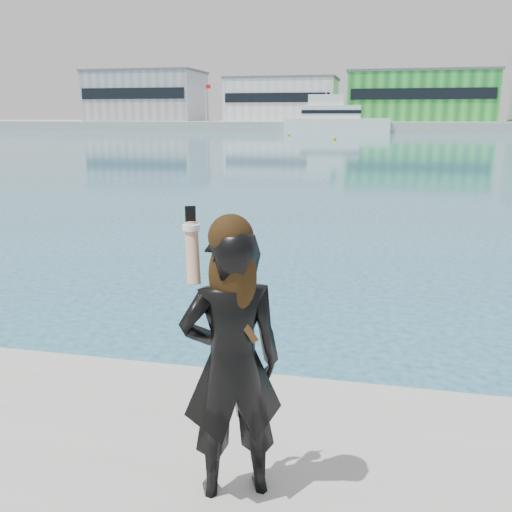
% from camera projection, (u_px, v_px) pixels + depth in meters
% --- Properties ---
extents(ground, '(500.00, 500.00, 0.00)m').
position_uv_depth(ground, '(208.00, 508.00, 4.80)').
color(ground, navy).
rests_on(ground, ground).
extents(far_quay, '(320.00, 40.00, 2.00)m').
position_uv_depth(far_quay, '(380.00, 126.00, 127.74)').
color(far_quay, '#9E9E99').
rests_on(far_quay, ground).
extents(warehouse_grey_left, '(26.52, 16.36, 11.50)m').
position_uv_depth(warehouse_grey_left, '(146.00, 96.00, 135.84)').
color(warehouse_grey_left, gray).
rests_on(warehouse_grey_left, far_quay).
extents(warehouse_white, '(24.48, 15.35, 9.50)m').
position_uv_depth(warehouse_white, '(282.00, 99.00, 129.10)').
color(warehouse_white, silver).
rests_on(warehouse_white, far_quay).
extents(warehouse_green, '(30.60, 16.36, 10.50)m').
position_uv_depth(warehouse_green, '(420.00, 96.00, 122.63)').
color(warehouse_green, '#20822F').
rests_on(warehouse_green, far_quay).
extents(flagpole_left, '(1.28, 0.16, 8.00)m').
position_uv_depth(flagpole_left, '(206.00, 100.00, 125.90)').
color(flagpole_left, silver).
rests_on(flagpole_left, far_quay).
extents(flagpole_right, '(1.28, 0.16, 8.00)m').
position_uv_depth(flagpole_right, '(495.00, 98.00, 113.21)').
color(flagpole_right, silver).
rests_on(flagpole_right, far_quay).
extents(motor_yacht, '(20.53, 7.11, 9.41)m').
position_uv_depth(motor_yacht, '(334.00, 119.00, 111.57)').
color(motor_yacht, white).
rests_on(motor_yacht, ground).
extents(buoy_far, '(0.50, 0.50, 0.50)m').
position_uv_depth(buoy_far, '(289.00, 136.00, 93.78)').
color(buoy_far, yellow).
rests_on(buoy_far, ground).
extents(buoy_extra, '(0.50, 0.50, 0.50)m').
position_uv_depth(buoy_extra, '(334.00, 140.00, 78.06)').
color(buoy_extra, yellow).
rests_on(buoy_extra, ground).
extents(woman, '(0.77, 0.65, 1.88)m').
position_uv_depth(woman, '(232.00, 357.00, 3.57)').
color(woman, black).
rests_on(woman, near_quay).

